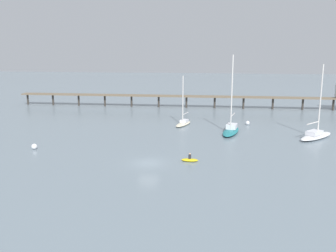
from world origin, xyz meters
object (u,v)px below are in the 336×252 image
sailboat_teal (231,129)px  dinghy_yellow (190,160)px  mooring_buoy_near (248,123)px  mooring_buoy_far (34,147)px  sailboat_white (316,135)px  sailboat_cream (183,122)px  pier (259,95)px

sailboat_teal → dinghy_yellow: sailboat_teal is taller
mooring_buoy_near → mooring_buoy_far: size_ratio=0.93×
dinghy_yellow → mooring_buoy_near: 27.38m
sailboat_white → sailboat_cream: bearing=160.9°
mooring_buoy_far → mooring_buoy_near: bearing=35.9°
sailboat_teal → mooring_buoy_near: (3.36, 7.85, -0.35)m
pier → dinghy_yellow: size_ratio=39.71×
sailboat_teal → dinghy_yellow: (-5.64, -18.01, -0.52)m
dinghy_yellow → sailboat_cream: bearing=98.4°
dinghy_yellow → pier: bearing=74.5°
mooring_buoy_far → sailboat_teal: bearing=28.2°
sailboat_white → sailboat_teal: sailboat_teal is taller
sailboat_white → mooring_buoy_far: size_ratio=14.58×
pier → mooring_buoy_far: pier is taller
pier → dinghy_yellow: bearing=-105.5°
sailboat_teal → sailboat_white: bearing=-8.6°
sailboat_white → mooring_buoy_near: (-10.52, 9.93, -0.29)m
sailboat_cream → dinghy_yellow: (3.51, -23.88, -0.36)m
sailboat_white → sailboat_cream: size_ratio=1.27×
sailboat_teal → dinghy_yellow: size_ratio=6.14×
sailboat_white → sailboat_cream: (-23.02, 7.96, -0.10)m
pier → mooring_buoy_near: 21.63m
sailboat_white → sailboat_teal: 14.03m
sailboat_white → dinghy_yellow: sailboat_white is taller
pier → sailboat_cream: bearing=-125.6°
sailboat_cream → dinghy_yellow: size_ratio=4.33×
sailboat_cream → sailboat_teal: bearing=-32.7°
sailboat_teal → dinghy_yellow: bearing=-107.4°
mooring_buoy_near → pier: bearing=79.3°
sailboat_white → mooring_buoy_far: bearing=-162.6°
sailboat_white → sailboat_teal: (-13.87, 2.09, 0.06)m
mooring_buoy_near → mooring_buoy_far: mooring_buoy_far is taller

